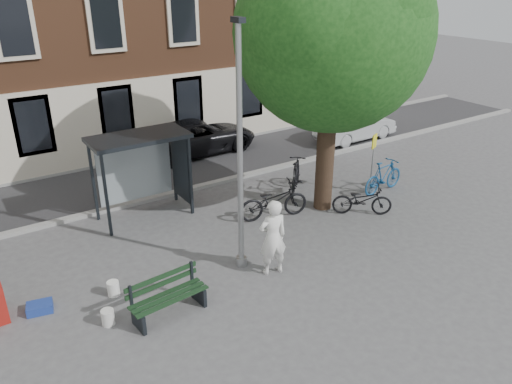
{
  "coord_description": "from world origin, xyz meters",
  "views": [
    {
      "loc": [
        -5.74,
        -9.4,
        7.05
      ],
      "look_at": [
        1.15,
        1.05,
        1.4
      ],
      "focal_mm": 35.0,
      "sensor_mm": 36.0,
      "label": 1
    }
  ],
  "objects": [
    {
      "name": "bike_a",
      "position": [
        2.24,
        1.75,
        0.57
      ],
      "size": [
        2.28,
        1.24,
        1.14
      ],
      "primitive_type": "imported",
      "rotation": [
        0.0,
        0.0,
        1.33
      ],
      "color": "black",
      "rests_on": "ground"
    },
    {
      "name": "bike_d",
      "position": [
        4.02,
        2.96,
        0.58
      ],
      "size": [
        1.76,
        1.77,
        1.17
      ],
      "primitive_type": "imported",
      "rotation": [
        0.0,
        0.0,
        2.36
      ],
      "color": "black",
      "rests_on": "ground"
    },
    {
      "name": "painter",
      "position": [
        0.48,
        -0.71,
        1.0
      ],
      "size": [
        0.8,
        0.6,
        2.0
      ],
      "primitive_type": "imported",
      "rotation": [
        0.0,
        0.0,
        2.97
      ],
      "color": "white",
      "rests_on": "ground"
    },
    {
      "name": "bench",
      "position": [
        -2.4,
        -0.8,
        0.42
      ],
      "size": [
        1.81,
        0.74,
        0.91
      ],
      "rotation": [
        0.0,
        0.0,
        0.09
      ],
      "color": "#1E2328",
      "rests_on": "ground"
    },
    {
      "name": "curb_far",
      "position": [
        0.0,
        9.0,
        0.06
      ],
      "size": [
        40.0,
        0.25,
        0.12
      ],
      "primitive_type": "cube",
      "color": "gray",
      "rests_on": "ground"
    },
    {
      "name": "bucket_b",
      "position": [
        -3.64,
        -0.41,
        0.18
      ],
      "size": [
        0.3,
        0.3,
        0.36
      ],
      "primitive_type": "cylinder",
      "rotation": [
        0.0,
        0.0,
        0.09
      ],
      "color": "silver",
      "rests_on": "ground"
    },
    {
      "name": "bike_c",
      "position": [
        4.69,
        0.45,
        0.48
      ],
      "size": [
        1.85,
        1.61,
        0.96
      ],
      "primitive_type": "imported",
      "rotation": [
        0.0,
        0.0,
        0.93
      ],
      "color": "black",
      "rests_on": "ground"
    },
    {
      "name": "tree_right",
      "position": [
        4.01,
        1.38,
        5.62
      ],
      "size": [
        5.76,
        5.6,
        8.2
      ],
      "color": "black",
      "rests_on": "ground"
    },
    {
      "name": "bus_shelter",
      "position": [
        -0.61,
        4.11,
        1.92
      ],
      "size": [
        2.85,
        1.45,
        2.62
      ],
      "color": "#1E2328",
      "rests_on": "ground"
    },
    {
      "name": "notice_sign",
      "position": [
        6.09,
        1.49,
        1.53
      ],
      "size": [
        0.34,
        0.18,
        2.07
      ],
      "rotation": [
        0.0,
        0.0,
        0.42
      ],
      "color": "#9EA0A3",
      "rests_on": "ground"
    },
    {
      "name": "car_dark",
      "position": [
        3.09,
        8.4,
        0.69
      ],
      "size": [
        5.05,
        2.47,
        1.38
      ],
      "primitive_type": "imported",
      "rotation": [
        0.0,
        0.0,
        1.61
      ],
      "color": "black",
      "rests_on": "ground"
    },
    {
      "name": "car_silver",
      "position": [
        9.7,
        6.0,
        0.64
      ],
      "size": [
        3.94,
        1.46,
        1.29
      ],
      "primitive_type": "imported",
      "rotation": [
        0.0,
        0.0,
        1.6
      ],
      "color": "#B3B7BB",
      "rests_on": "ground"
    },
    {
      "name": "blue_crate",
      "position": [
        -4.78,
        0.87,
        0.1
      ],
      "size": [
        0.62,
        0.51,
        0.2
      ],
      "primitive_type": "cube",
      "rotation": [
        0.0,
        0.0,
        -0.21
      ],
      "color": "navy",
      "rests_on": "ground"
    },
    {
      "name": "ground",
      "position": [
        0.0,
        0.0,
        0.0
      ],
      "size": [
        90.0,
        90.0,
        0.0
      ],
      "primitive_type": "plane",
      "color": "#4C4C4F",
      "rests_on": "ground"
    },
    {
      "name": "bike_b",
      "position": [
        6.5,
        1.29,
        0.57
      ],
      "size": [
        1.93,
        0.72,
        1.14
      ],
      "primitive_type": "imported",
      "rotation": [
        0.0,
        0.0,
        1.67
      ],
      "color": "navy",
      "rests_on": "ground"
    },
    {
      "name": "lamppost",
      "position": [
        0.0,
        0.0,
        2.78
      ],
      "size": [
        0.28,
        0.35,
        6.11
      ],
      "color": "#9EA0A3",
      "rests_on": "ground"
    },
    {
      "name": "curb_near",
      "position": [
        0.0,
        5.0,
        0.06
      ],
      "size": [
        40.0,
        0.25,
        0.12
      ],
      "primitive_type": "cube",
      "color": "gray",
      "rests_on": "ground"
    },
    {
      "name": "road",
      "position": [
        0.0,
        7.0,
        0.01
      ],
      "size": [
        40.0,
        4.0,
        0.01
      ],
      "primitive_type": "cube",
      "color": "#28282B",
      "rests_on": "ground"
    },
    {
      "name": "bucket_c",
      "position": [
        -3.19,
        0.56,
        0.18
      ],
      "size": [
        0.34,
        0.34,
        0.36
      ],
      "primitive_type": "cylinder",
      "rotation": [
        0.0,
        0.0,
        -0.25
      ],
      "color": "white",
      "rests_on": "ground"
    }
  ]
}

